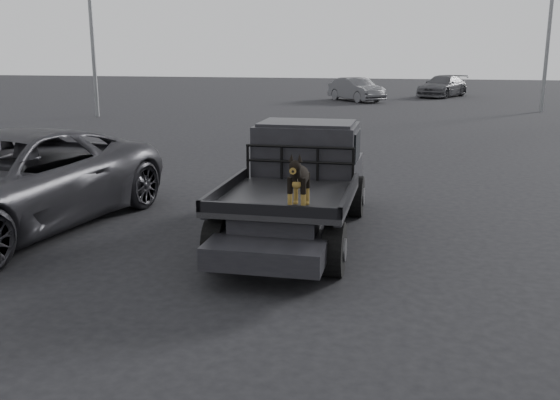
% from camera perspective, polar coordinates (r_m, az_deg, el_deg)
% --- Properties ---
extents(ground, '(120.00, 120.00, 0.00)m').
position_cam_1_polar(ground, '(8.57, -5.57, -7.11)').
color(ground, black).
rests_on(ground, ground).
extents(flatbed_ute, '(2.00, 5.40, 0.92)m').
position_cam_1_polar(flatbed_ute, '(10.23, 1.57, -0.90)').
color(flatbed_ute, black).
rests_on(flatbed_ute, ground).
extents(ute_cab, '(1.72, 1.30, 0.88)m').
position_cam_1_polar(ute_cab, '(10.96, 2.50, 4.89)').
color(ute_cab, black).
rests_on(ute_cab, flatbed_ute).
extents(headache_rack, '(1.80, 0.08, 0.55)m').
position_cam_1_polar(headache_rack, '(10.26, 1.79, 3.35)').
color(headache_rack, black).
rests_on(headache_rack, flatbed_ute).
extents(dog, '(0.32, 0.60, 0.74)m').
position_cam_1_polar(dog, '(8.44, 1.76, 1.77)').
color(dog, black).
rests_on(dog, flatbed_ute).
extents(parked_suv, '(3.67, 6.41, 1.68)m').
position_cam_1_polar(parked_suv, '(11.41, -23.77, 1.44)').
color(parked_suv, '#2E2E32').
rests_on(parked_suv, ground).
extents(distant_car_a, '(3.78, 4.17, 1.38)m').
position_cam_1_polar(distant_car_a, '(37.93, 6.97, 10.01)').
color(distant_car_a, '#47474B').
rests_on(distant_car_a, ground).
extents(distant_car_b, '(3.74, 5.10, 1.37)m').
position_cam_1_polar(distant_car_b, '(42.39, 14.64, 10.04)').
color(distant_car_b, '#444549').
rests_on(distant_car_b, ground).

